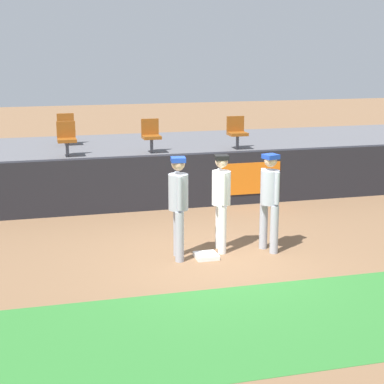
{
  "coord_description": "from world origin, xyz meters",
  "views": [
    {
      "loc": [
        -3.2,
        -10.35,
        3.79
      ],
      "look_at": [
        -0.15,
        1.13,
        1.0
      ],
      "focal_mm": 59.49,
      "sensor_mm": 36.0,
      "label": 1
    }
  ],
  "objects_px": {
    "seat_back_left": "(66,128)",
    "seat_front_right": "(237,131)",
    "player_fielder_home": "(221,196)",
    "player_runner_visitor": "(270,196)",
    "player_coach_visitor": "(178,201)",
    "first_base": "(206,256)",
    "seat_front_center": "(151,134)",
    "seat_front_left": "(67,137)"
  },
  "relations": [
    {
      "from": "seat_front_right",
      "to": "first_base",
      "type": "bearing_deg",
      "value": -114.24
    },
    {
      "from": "player_coach_visitor",
      "to": "seat_front_left",
      "type": "relative_size",
      "value": 2.21
    },
    {
      "from": "player_coach_visitor",
      "to": "seat_front_center",
      "type": "xyz_separation_m",
      "value": [
        0.5,
        4.97,
        0.5
      ]
    },
    {
      "from": "seat_back_left",
      "to": "seat_front_left",
      "type": "relative_size",
      "value": 1.0
    },
    {
      "from": "player_fielder_home",
      "to": "player_runner_visitor",
      "type": "relative_size",
      "value": 0.99
    },
    {
      "from": "player_coach_visitor",
      "to": "seat_front_left",
      "type": "distance_m",
      "value": 5.24
    },
    {
      "from": "seat_front_right",
      "to": "seat_front_center",
      "type": "xyz_separation_m",
      "value": [
        -2.27,
        -0.0,
        -0.0
      ]
    },
    {
      "from": "seat_front_right",
      "to": "seat_front_left",
      "type": "distance_m",
      "value": 4.35
    },
    {
      "from": "seat_back_left",
      "to": "seat_front_left",
      "type": "height_order",
      "value": "same"
    },
    {
      "from": "seat_front_right",
      "to": "seat_back_left",
      "type": "bearing_deg",
      "value": 157.0
    },
    {
      "from": "first_base",
      "to": "seat_front_center",
      "type": "distance_m",
      "value": 5.31
    },
    {
      "from": "player_coach_visitor",
      "to": "seat_front_right",
      "type": "xyz_separation_m",
      "value": [
        2.77,
        4.97,
        0.5
      ]
    },
    {
      "from": "player_runner_visitor",
      "to": "seat_back_left",
      "type": "bearing_deg",
      "value": -170.35
    },
    {
      "from": "first_base",
      "to": "player_runner_visitor",
      "type": "bearing_deg",
      "value": 4.91
    },
    {
      "from": "seat_back_left",
      "to": "first_base",
      "type": "bearing_deg",
      "value": -74.15
    },
    {
      "from": "first_base",
      "to": "seat_front_center",
      "type": "bearing_deg",
      "value": 89.79
    },
    {
      "from": "player_runner_visitor",
      "to": "seat_front_right",
      "type": "relative_size",
      "value": 2.18
    },
    {
      "from": "seat_front_left",
      "to": "player_coach_visitor",
      "type": "bearing_deg",
      "value": -72.38
    },
    {
      "from": "seat_front_right",
      "to": "seat_front_center",
      "type": "height_order",
      "value": "same"
    },
    {
      "from": "player_fielder_home",
      "to": "player_coach_visitor",
      "type": "height_order",
      "value": "player_coach_visitor"
    },
    {
      "from": "player_runner_visitor",
      "to": "seat_front_right",
      "type": "bearing_deg",
      "value": 152.51
    },
    {
      "from": "player_runner_visitor",
      "to": "seat_back_left",
      "type": "height_order",
      "value": "seat_back_left"
    },
    {
      "from": "first_base",
      "to": "player_fielder_home",
      "type": "height_order",
      "value": "player_fielder_home"
    },
    {
      "from": "player_fielder_home",
      "to": "player_coach_visitor",
      "type": "relative_size",
      "value": 0.98
    },
    {
      "from": "player_coach_visitor",
      "to": "seat_back_left",
      "type": "bearing_deg",
      "value": -160.14
    },
    {
      "from": "first_base",
      "to": "player_fielder_home",
      "type": "bearing_deg",
      "value": 42.13
    },
    {
      "from": "first_base",
      "to": "seat_back_left",
      "type": "relative_size",
      "value": 0.48
    },
    {
      "from": "player_fielder_home",
      "to": "seat_front_right",
      "type": "xyz_separation_m",
      "value": [
        1.9,
        4.73,
        0.52
      ]
    },
    {
      "from": "player_runner_visitor",
      "to": "player_coach_visitor",
      "type": "bearing_deg",
      "value": -105.73
    },
    {
      "from": "first_base",
      "to": "seat_front_center",
      "type": "height_order",
      "value": "seat_front_center"
    },
    {
      "from": "player_fielder_home",
      "to": "seat_back_left",
      "type": "distance_m",
      "value": 6.96
    },
    {
      "from": "seat_front_left",
      "to": "seat_front_center",
      "type": "height_order",
      "value": "same"
    },
    {
      "from": "player_runner_visitor",
      "to": "player_coach_visitor",
      "type": "distance_m",
      "value": 1.73
    },
    {
      "from": "seat_front_left",
      "to": "seat_front_center",
      "type": "xyz_separation_m",
      "value": [
        2.08,
        -0.0,
        -0.0
      ]
    },
    {
      "from": "player_runner_visitor",
      "to": "seat_back_left",
      "type": "relative_size",
      "value": 2.18
    },
    {
      "from": "player_fielder_home",
      "to": "player_runner_visitor",
      "type": "height_order",
      "value": "player_runner_visitor"
    },
    {
      "from": "first_base",
      "to": "player_runner_visitor",
      "type": "xyz_separation_m",
      "value": [
        1.24,
        0.11,
        1.02
      ]
    },
    {
      "from": "seat_back_left",
      "to": "seat_front_left",
      "type": "xyz_separation_m",
      "value": [
        -0.11,
        -1.8,
        -0.0
      ]
    },
    {
      "from": "seat_front_right",
      "to": "seat_front_center",
      "type": "distance_m",
      "value": 2.27
    },
    {
      "from": "seat_back_left",
      "to": "seat_front_right",
      "type": "distance_m",
      "value": 4.61
    },
    {
      "from": "player_coach_visitor",
      "to": "seat_front_left",
      "type": "height_order",
      "value": "seat_front_left"
    },
    {
      "from": "first_base",
      "to": "player_coach_visitor",
      "type": "bearing_deg",
      "value": 167.18
    }
  ]
}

